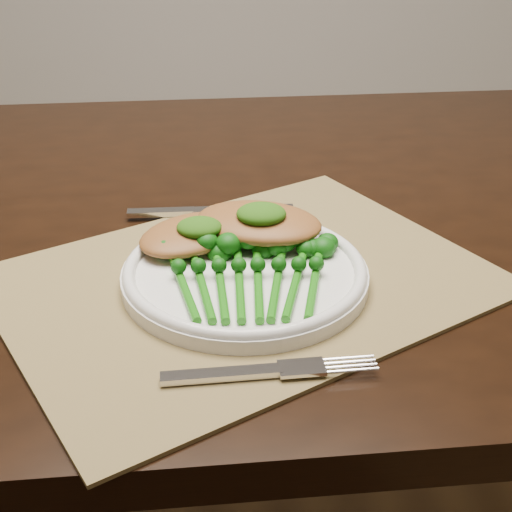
{
  "coord_description": "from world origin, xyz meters",
  "views": [
    {
      "loc": [
        0.01,
        -0.71,
        1.13
      ],
      "look_at": [
        0.01,
        -0.09,
        0.78
      ],
      "focal_mm": 50.0,
      "sensor_mm": 36.0,
      "label": 1
    }
  ],
  "objects_px": {
    "placemat": "(245,281)",
    "dinner_plate": "(245,272)",
    "broccolini_bundle": "(249,283)",
    "dining_table": "(209,426)",
    "chicken_fillet_left": "(192,234)"
  },
  "relations": [
    {
      "from": "placemat",
      "to": "dinner_plate",
      "type": "relative_size",
      "value": 1.91
    },
    {
      "from": "broccolini_bundle",
      "to": "dining_table",
      "type": "bearing_deg",
      "value": 103.03
    },
    {
      "from": "dining_table",
      "to": "dinner_plate",
      "type": "distance_m",
      "value": 0.44
    },
    {
      "from": "placemat",
      "to": "chicken_fillet_left",
      "type": "bearing_deg",
      "value": 106.91
    },
    {
      "from": "dining_table",
      "to": "broccolini_bundle",
      "type": "xyz_separation_m",
      "value": [
        0.06,
        -0.24,
        0.4
      ]
    },
    {
      "from": "dinner_plate",
      "to": "chicken_fillet_left",
      "type": "xyz_separation_m",
      "value": [
        -0.06,
        0.05,
        0.02
      ]
    },
    {
      "from": "chicken_fillet_left",
      "to": "placemat",
      "type": "bearing_deg",
      "value": -80.83
    },
    {
      "from": "placemat",
      "to": "broccolini_bundle",
      "type": "distance_m",
      "value": 0.04
    },
    {
      "from": "dinner_plate",
      "to": "chicken_fillet_left",
      "type": "height_order",
      "value": "chicken_fillet_left"
    },
    {
      "from": "chicken_fillet_left",
      "to": "broccolini_bundle",
      "type": "relative_size",
      "value": 0.7
    },
    {
      "from": "dining_table",
      "to": "broccolini_bundle",
      "type": "relative_size",
      "value": 9.78
    },
    {
      "from": "dining_table",
      "to": "placemat",
      "type": "height_order",
      "value": "placemat"
    },
    {
      "from": "placemat",
      "to": "chicken_fillet_left",
      "type": "relative_size",
      "value": 3.93
    },
    {
      "from": "placemat",
      "to": "chicken_fillet_left",
      "type": "distance_m",
      "value": 0.08
    },
    {
      "from": "broccolini_bundle",
      "to": "dinner_plate",
      "type": "bearing_deg",
      "value": 95.02
    }
  ]
}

